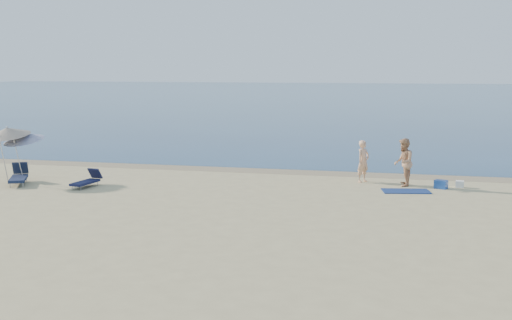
{
  "coord_description": "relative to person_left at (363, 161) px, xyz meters",
  "views": [
    {
      "loc": [
        4.97,
        -9.26,
        4.79
      ],
      "look_at": [
        -1.01,
        16.0,
        1.0
      ],
      "focal_mm": 45.0,
      "sensor_mm": 36.0,
      "label": 1
    }
  ],
  "objects": [
    {
      "name": "wet_sand_strip",
      "position": [
        -3.24,
        1.9,
        -0.87
      ],
      "size": [
        240.0,
        1.6,
        0.0
      ],
      "primitive_type": "cube",
      "color": "#847254",
      "rests_on": "ground"
    },
    {
      "name": "beach_towel",
      "position": [
        1.77,
        -1.71,
        -0.86
      ],
      "size": [
        1.95,
        1.32,
        0.03
      ],
      "primitive_type": "cube",
      "rotation": [
        0.0,
        0.0,
        0.19
      ],
      "color": "#102151",
      "rests_on": "ground"
    },
    {
      "name": "lounger_left",
      "position": [
        -13.77,
        -3.71,
        -0.57
      ],
      "size": [
        1.4,
        1.95,
        0.83
      ],
      "rotation": [
        0.0,
        0.0,
        0.47
      ],
      "color": "#151E3A",
      "rests_on": "ground"
    },
    {
      "name": "umbrella_near",
      "position": [
        -13.91,
        -3.03,
        0.99
      ],
      "size": [
        2.1,
        2.11,
        2.22
      ],
      "rotation": [
        0.0,
        0.0,
        -0.29
      ],
      "color": "silver",
      "rests_on": "ground"
    },
    {
      "name": "lounger_right",
      "position": [
        -10.7,
        -3.7,
        -0.62
      ],
      "size": [
        0.71,
        1.62,
        0.69
      ],
      "rotation": [
        0.0,
        0.0,
        -0.13
      ],
      "color": "#141839",
      "rests_on": "ground"
    },
    {
      "name": "person_left",
      "position": [
        0.0,
        0.0,
        0.0
      ],
      "size": [
        0.71,
        0.76,
        1.75
      ],
      "primitive_type": "imported",
      "rotation": [
        0.0,
        0.0,
        0.96
      ],
      "color": "#DFA47D",
      "rests_on": "ground"
    },
    {
      "name": "person_right",
      "position": [
        1.64,
        -0.52,
        0.09
      ],
      "size": [
        0.74,
        0.94,
        1.94
      ],
      "primitive_type": "imported",
      "rotation": [
        0.0,
        0.0,
        -1.57
      ],
      "color": "tan",
      "rests_on": "ground"
    },
    {
      "name": "blue_cooler",
      "position": [
        3.12,
        -0.75,
        -0.71
      ],
      "size": [
        0.57,
        0.49,
        0.34
      ],
      "primitive_type": "cube",
      "rotation": [
        0.0,
        0.0,
        -0.39
      ],
      "color": "#1C4499",
      "rests_on": "ground"
    },
    {
      "name": "umbrella_far",
      "position": [
        -14.39,
        -3.4,
        1.24
      ],
      "size": [
        2.21,
        2.23,
        2.48
      ],
      "rotation": [
        0.0,
        0.0,
        -0.24
      ],
      "color": "silver",
      "rests_on": "ground"
    },
    {
      "name": "sea",
      "position": [
        -3.24,
        82.5,
        -0.87
      ],
      "size": [
        240.0,
        160.0,
        0.01
      ],
      "primitive_type": "cube",
      "color": "#0C294D",
      "rests_on": "ground"
    },
    {
      "name": "white_bag",
      "position": [
        3.86,
        -0.36,
        -0.74
      ],
      "size": [
        0.35,
        0.31,
        0.27
      ],
      "primitive_type": "cube",
      "rotation": [
        0.0,
        0.0,
        -0.13
      ],
      "color": "white",
      "rests_on": "ground"
    }
  ]
}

